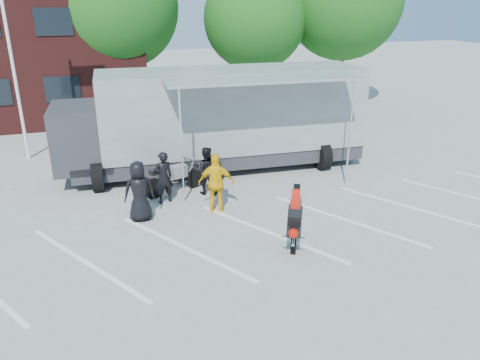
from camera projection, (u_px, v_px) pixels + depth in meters
ground at (277, 251)px, 11.87m from camera, size 100.00×100.00×0.00m
parking_bay_lines at (262, 233)px, 12.75m from camera, size 18.09×13.33×0.01m
flagpole at (14, 26)px, 16.95m from camera, size 1.61×0.12×8.00m
tree_left at (117, 7)px, 23.33m from camera, size 6.12×6.12×8.64m
tree_mid at (255, 19)px, 24.79m from camera, size 5.44×5.44×7.68m
tree_right at (344, 0)px, 25.53m from camera, size 6.46×6.46×9.12m
transporter_truck at (220, 168)px, 17.65m from camera, size 11.83×6.26×3.66m
parked_motorcycle at (175, 192)px, 15.44m from camera, size 2.36×1.41×1.17m
stunt_bike_rider at (294, 241)px, 12.36m from camera, size 1.34×1.68×1.79m
spectator_leather_a at (139, 191)px, 13.23m from camera, size 0.87×0.57×1.78m
spectator_leather_b at (163, 178)px, 14.41m from camera, size 0.68×0.52×1.66m
spectator_leather_c at (206, 171)px, 15.10m from camera, size 0.92×0.82×1.59m
spectator_hivis at (216, 183)px, 13.74m from camera, size 1.16×0.80×1.83m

